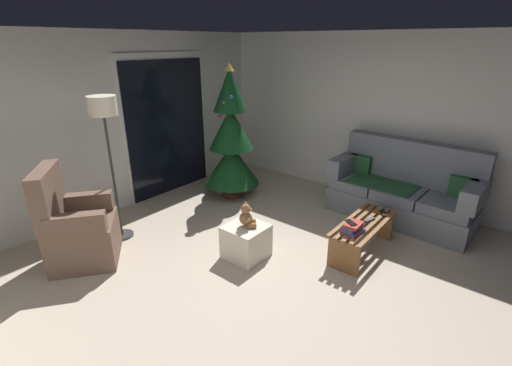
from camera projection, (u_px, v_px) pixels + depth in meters
The scene contains 16 objects.
ground_plane at pixel (284, 287), 3.69m from camera, with size 7.00×7.00×0.00m, color #B2A38E.
wall_back at pixel (107, 126), 5.03m from camera, with size 5.72×0.12×2.50m, color beige.
wall_right at pixel (398, 121), 5.30m from camera, with size 0.12×6.00×2.50m, color beige.
patio_door_frame at pixel (167, 125), 5.74m from camera, with size 1.60×0.02×2.20m, color silver.
patio_door_glass at pixel (168, 128), 5.75m from camera, with size 1.50×0.02×2.10m, color black.
couch at pixel (402, 192), 5.01m from camera, with size 0.87×1.97×1.08m.
coffee_table at pixel (363, 232), 4.21m from camera, with size 1.10×0.40×0.40m.
remote_black at pixel (383, 213), 4.34m from camera, with size 0.04×0.16×0.02m, color black.
remote_graphite at pixel (369, 220), 4.18m from camera, with size 0.04×0.16×0.02m, color #333338.
book_stack at pixel (353, 228), 3.92m from camera, with size 0.25×0.22×0.11m.
cell_phone at pixel (351, 223), 3.89m from camera, with size 0.07×0.14×0.01m, color black.
christmas_tree at pixel (231, 141), 5.55m from camera, with size 0.87×0.87×2.07m.
armchair at pixel (77, 229), 4.00m from camera, with size 0.96×0.96×1.13m.
floor_lamp at pixel (105, 121), 4.11m from camera, with size 0.32×0.32×1.78m.
ottoman at pixel (246, 241), 4.15m from camera, with size 0.44×0.44×0.40m, color beige.
teddy_bear_chestnut at pixel (247, 217), 4.03m from camera, with size 0.21×0.22×0.29m.
Camera 1 is at (-2.55, -1.69, 2.35)m, focal length 25.24 mm.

